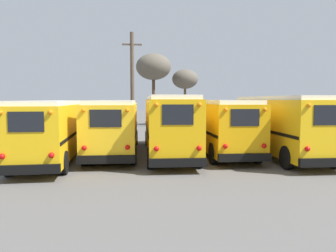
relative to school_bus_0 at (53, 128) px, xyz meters
name	(u,v)px	position (x,y,z in m)	size (l,w,h in m)	color
ground_plane	(168,155)	(6.08, 0.86, -1.67)	(160.00, 160.00, 0.00)	#5B5956
school_bus_0	(53,128)	(0.00, 0.00, 0.00)	(2.81, 10.09, 3.07)	yellow
school_bus_1	(115,125)	(3.04, 1.77, 0.01)	(2.73, 9.97, 3.08)	yellow
school_bus_2	(168,123)	(6.08, 1.01, 0.13)	(2.66, 10.46, 3.33)	#EAAA0F
school_bus_3	(216,123)	(9.12, 2.01, 0.02)	(2.56, 10.94, 3.10)	#E5A00C
school_bus_4	(280,124)	(12.16, -0.25, 0.13)	(2.63, 9.41, 3.31)	yellow
utility_pole	(132,82)	(4.00, 13.15, 3.07)	(1.80, 0.35, 9.28)	brown
bare_tree_0	(153,67)	(6.42, 20.94, 5.21)	(4.06, 4.06, 8.47)	#473323
bare_tree_1	(185,80)	(10.35, 22.40, 3.91)	(3.16, 3.16, 6.83)	brown
fence_line	(158,127)	(6.08, 8.46, -0.68)	(20.22, 0.06, 1.42)	#939399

